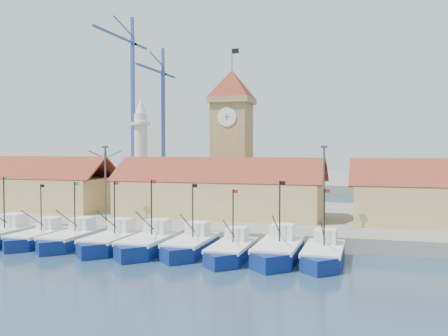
% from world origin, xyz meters
% --- Properties ---
extents(ground, '(400.00, 400.00, 0.00)m').
position_xyz_m(ground, '(0.00, 0.00, 0.00)').
color(ground, '#1D334E').
rests_on(ground, ground).
extents(quay, '(140.00, 32.00, 1.50)m').
position_xyz_m(quay, '(0.00, 24.00, 0.75)').
color(quay, gray).
rests_on(quay, ground).
extents(terminal, '(240.00, 80.00, 2.00)m').
position_xyz_m(terminal, '(0.00, 110.00, 1.00)').
color(terminal, gray).
rests_on(terminal, ground).
extents(boat_2, '(3.27, 8.96, 6.78)m').
position_xyz_m(boat_2, '(-15.07, 2.98, 0.70)').
color(boat_2, navy).
rests_on(boat_2, ground).
extents(boat_3, '(3.43, 9.40, 7.11)m').
position_xyz_m(boat_3, '(-11.03, 3.08, 0.74)').
color(boat_3, navy).
rests_on(boat_3, ground).
extents(boat_4, '(3.52, 9.65, 7.30)m').
position_xyz_m(boat_4, '(-6.27, 2.85, 0.75)').
color(boat_4, navy).
rests_on(boat_4, ground).
extents(boat_5, '(3.64, 9.97, 7.54)m').
position_xyz_m(boat_5, '(-2.11, 2.70, 0.78)').
color(boat_5, navy).
rests_on(boat_5, ground).
extents(boat_6, '(3.46, 9.48, 7.17)m').
position_xyz_m(boat_6, '(2.09, 3.19, 0.74)').
color(boat_6, navy).
rests_on(boat_6, ground).
extents(boat_7, '(3.28, 9.00, 6.81)m').
position_xyz_m(boat_7, '(6.50, 2.06, 0.70)').
color(boat_7, navy).
rests_on(boat_7, ground).
extents(boat_8, '(3.70, 10.13, 7.67)m').
position_xyz_m(boat_8, '(10.73, 2.82, 0.79)').
color(boat_8, navy).
rests_on(boat_8, ground).
extents(boat_9, '(3.38, 9.27, 7.01)m').
position_xyz_m(boat_9, '(14.80, 2.73, 0.72)').
color(boat_9, navy).
rests_on(boat_9, ground).
extents(hall_left, '(31.20, 10.13, 7.61)m').
position_xyz_m(hall_left, '(-32.00, 20.00, 3.99)').
color(hall_left, tan).
rests_on(hall_left, quay).
extents(hall_center, '(27.04, 10.13, 7.61)m').
position_xyz_m(hall_center, '(0.00, 20.00, 3.99)').
color(hall_center, tan).
rests_on(hall_center, quay).
extents(clock_tower, '(5.80, 5.80, 22.70)m').
position_xyz_m(clock_tower, '(0.00, 26.00, 11.96)').
color(clock_tower, tan).
rests_on(clock_tower, quay).
extents(minaret, '(3.00, 3.00, 16.30)m').
position_xyz_m(minaret, '(-15.00, 28.00, 9.73)').
color(minaret, silver).
rests_on(minaret, quay).
extents(palm_tree, '(5.60, 5.03, 8.39)m').
position_xyz_m(palm_tree, '(-20.00, 26.00, 6.25)').
color(palm_tree, brown).
rests_on(palm_tree, quay).
extents(lamp_posts, '(80.70, 0.25, 9.03)m').
position_xyz_m(lamp_posts, '(0.50, 12.00, 6.48)').
color(lamp_posts, '#3F3F44').
rests_on(lamp_posts, quay).
extents(crane_blue_far, '(1.00, 33.32, 49.44)m').
position_xyz_m(crane_blue_far, '(-53.52, 100.69, 29.44)').
color(crane_blue_far, '#2E4B8F').
rests_on(crane_blue_far, terminal).
extents(crane_blue_near, '(1.00, 29.27, 40.41)m').
position_xyz_m(crane_blue_near, '(-45.72, 107.02, 24.16)').
color(crane_blue_near, '#2E4B8F').
rests_on(crane_blue_near, terminal).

